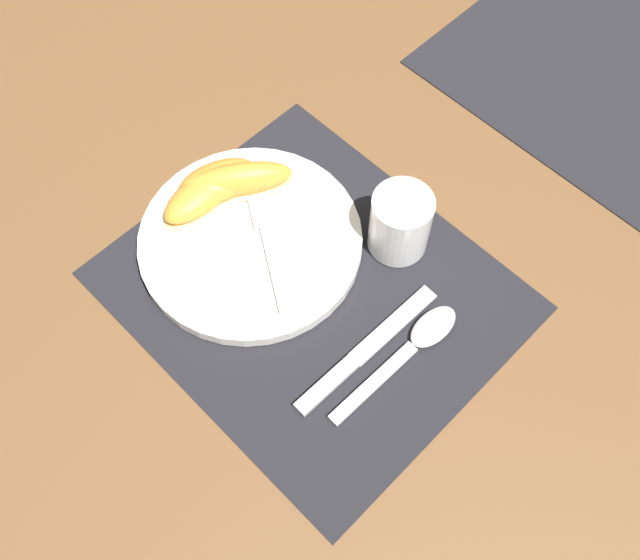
{
  "coord_description": "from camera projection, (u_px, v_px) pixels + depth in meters",
  "views": [
    {
      "loc": [
        0.28,
        -0.27,
        0.74
      ],
      "look_at": [
        0.01,
        0.01,
        0.02
      ],
      "focal_mm": 42.0,
      "sensor_mm": 36.0,
      "label": 1
    }
  ],
  "objects": [
    {
      "name": "placemat_far",
      "position": [
        606.0,
        74.0,
        0.99
      ],
      "size": [
        0.42,
        0.36,
        0.0
      ],
      "color": "black",
      "rests_on": "ground_plane"
    },
    {
      "name": "citrus_wedge_0",
      "position": [
        239.0,
        181.0,
        0.86
      ],
      "size": [
        0.11,
        0.13,
        0.04
      ],
      "color": "#F4DB84",
      "rests_on": "plate"
    },
    {
      "name": "fork",
      "position": [
        267.0,
        233.0,
        0.85
      ],
      "size": [
        0.16,
        0.11,
        0.0
      ],
      "color": "#BCBCC1",
      "rests_on": "plate"
    },
    {
      "name": "citrus_wedge_2",
      "position": [
        203.0,
        193.0,
        0.86
      ],
      "size": [
        0.05,
        0.11,
        0.03
      ],
      "color": "#F4DB84",
      "rests_on": "plate"
    },
    {
      "name": "juice_glass",
      "position": [
        400.0,
        225.0,
        0.83
      ],
      "size": [
        0.07,
        0.07,
        0.08
      ],
      "color": "silver",
      "rests_on": "placemat"
    },
    {
      "name": "citrus_wedge_1",
      "position": [
        218.0,
        183.0,
        0.87
      ],
      "size": [
        0.09,
        0.11,
        0.04
      ],
      "color": "#F4DB84",
      "rests_on": "plate"
    },
    {
      "name": "ground_plane",
      "position": [
        312.0,
        291.0,
        0.84
      ],
      "size": [
        3.0,
        3.0,
        0.0
      ],
      "primitive_type": "plane",
      "color": "brown"
    },
    {
      "name": "placemat",
      "position": [
        312.0,
        290.0,
        0.84
      ],
      "size": [
        0.42,
        0.36,
        0.0
      ],
      "color": "black",
      "rests_on": "ground_plane"
    },
    {
      "name": "plate",
      "position": [
        251.0,
        241.0,
        0.86
      ],
      "size": [
        0.26,
        0.26,
        0.02
      ],
      "color": "white",
      "rests_on": "placemat"
    },
    {
      "name": "knife",
      "position": [
        364.0,
        352.0,
        0.8
      ],
      "size": [
        0.02,
        0.2,
        0.01
      ],
      "color": "#BCBCC1",
      "rests_on": "placemat"
    },
    {
      "name": "spoon",
      "position": [
        418.0,
        341.0,
        0.8
      ],
      "size": [
        0.03,
        0.18,
        0.01
      ],
      "color": "#BCBCC1",
      "rests_on": "placemat"
    }
  ]
}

